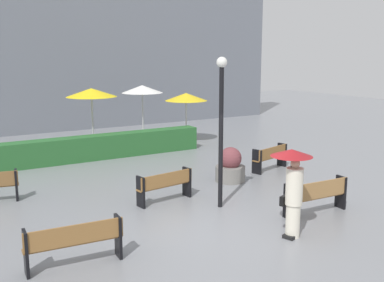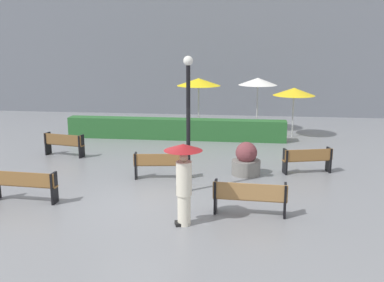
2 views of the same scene
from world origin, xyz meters
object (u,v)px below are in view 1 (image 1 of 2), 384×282
Objects in this scene: bench_near_left at (74,241)px; bench_near_right at (317,194)px; bench_mid_center at (165,184)px; lamp_post at (221,117)px; bench_far_right at (271,156)px; planter_pot at (230,167)px; patio_umbrella_white at (142,89)px; pedestrian_with_umbrella at (293,182)px; patio_umbrella_yellow at (91,93)px; patio_umbrella_yellow_far at (186,97)px.

bench_near_left is 1.00× the size of bench_near_right.
lamp_post is (1.08, -1.12, 1.93)m from bench_mid_center.
bench_near_right is (-1.93, -4.07, 0.02)m from bench_far_right.
bench_mid_center is at bearing -164.04° from planter_pot.
bench_near_left is 6.99m from planter_pot.
planter_pot reaches higher than bench_near_right.
patio_umbrella_white reaches higher than bench_near_left.
bench_mid_center is at bearing 133.93° from lamp_post.
pedestrian_with_umbrella is (-1.60, -0.78, 0.77)m from bench_near_right.
bench_near_left is at bearing -150.85° from planter_pot.
pedestrian_with_umbrella is 11.06m from patio_umbrella_yellow.
bench_near_left is at bearing -129.78° from patio_umbrella_yellow_far.
planter_pot is 0.49× the size of patio_umbrella_yellow_far.
bench_near_left is at bearing -161.29° from lamp_post.
pedestrian_with_umbrella is (4.63, -1.01, 0.75)m from bench_near_left.
planter_pot is 7.89m from patio_umbrella_white.
patio_umbrella_yellow_far is (4.85, 7.22, 1.59)m from bench_mid_center.
bench_far_right is at bearing 53.96° from pedestrian_with_umbrella.
lamp_post is (-0.22, 2.51, 1.16)m from pedestrian_with_umbrella.
patio_umbrella_yellow is 2.98m from patio_umbrella_white.
lamp_post is 8.48m from patio_umbrella_yellow.
bench_far_right is 0.89× the size of bench_near_left.
pedestrian_with_umbrella is 0.76× the size of patio_umbrella_yellow.
bench_mid_center is 0.65× the size of patio_umbrella_yellow.
patio_umbrella_white is (1.92, 12.05, 1.15)m from pedestrian_with_umbrella.
bench_mid_center is 0.85× the size of pedestrian_with_umbrella.
planter_pot is 3.22m from lamp_post.
patio_umbrella_white is at bearing 88.34° from bench_near_right.
bench_mid_center is 8.84m from patio_umbrella_yellow_far.
bench_near_left is at bearing -154.80° from bench_far_right.
patio_umbrella_yellow reaches higher than bench_near_right.
patio_umbrella_yellow is 4.42m from patio_umbrella_yellow_far.
patio_umbrella_yellow is (3.78, 9.95, 1.94)m from bench_near_left.
bench_far_right is at bearing 64.59° from bench_near_right.
bench_near_right is 4.06m from bench_mid_center.
patio_umbrella_yellow is at bearing 125.65° from bench_far_right.
patio_umbrella_yellow is at bearing 69.19° from bench_near_left.
patio_umbrella_yellow_far reaches higher than bench_far_right.
lamp_post reaches higher than patio_umbrella_yellow.
lamp_post is at bearing -46.07° from bench_mid_center.
bench_far_right is 0.84× the size of pedestrian_with_umbrella.
bench_mid_center is at bearing 38.07° from bench_near_left.
lamp_post is 1.52× the size of patio_umbrella_white.
patio_umbrella_yellow_far reaches higher than pedestrian_with_umbrella.
bench_near_left is at bearing 177.89° from bench_near_right.
bench_near_right is 10.65m from patio_umbrella_yellow.
patio_umbrella_yellow is (-4.38, 6.11, 1.98)m from bench_far_right.
patio_umbrella_white is (0.33, 11.27, 1.92)m from bench_near_right.
patio_umbrella_white reaches higher than planter_pot.
patio_umbrella_white reaches higher than bench_mid_center.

